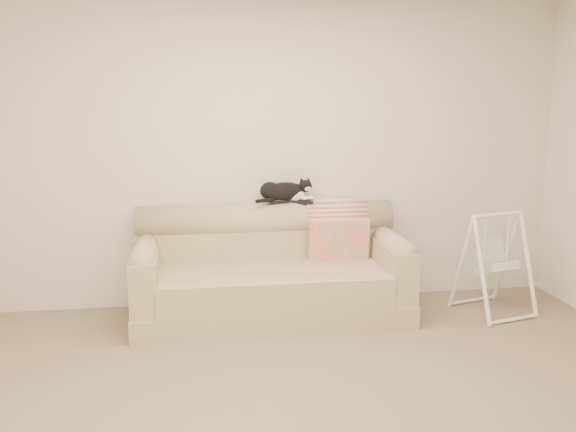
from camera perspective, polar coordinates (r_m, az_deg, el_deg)
The scene contains 8 objects.
ground_plane at distance 3.94m, azimuth 2.94°, elevation -16.50°, with size 5.00×5.00×0.00m, color #73604E.
room_shell at distance 3.51m, azimuth 3.19°, elevation 6.19°, with size 5.04×4.04×2.60m.
sofa at distance 5.28m, azimuth -1.60°, elevation -5.15°, with size 2.20×0.93×0.90m.
remote_a at distance 5.40m, azimuth -0.83°, elevation 1.29°, with size 0.19×0.09×0.03m.
remote_b at distance 5.40m, azimuth 1.36°, elevation 1.27°, with size 0.17×0.13×0.02m.
tuxedo_cat at distance 5.40m, azimuth -0.32°, elevation 2.23°, with size 0.51×0.27×0.20m.
throw_blanket at distance 5.51m, azimuth 4.23°, elevation -0.48°, with size 0.51×0.38×0.58m.
baby_swing at distance 5.60m, azimuth 17.86°, elevation -3.96°, with size 0.64×0.66×0.86m.
Camera 1 is at (-0.72, -3.42, 1.82)m, focal length 40.00 mm.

